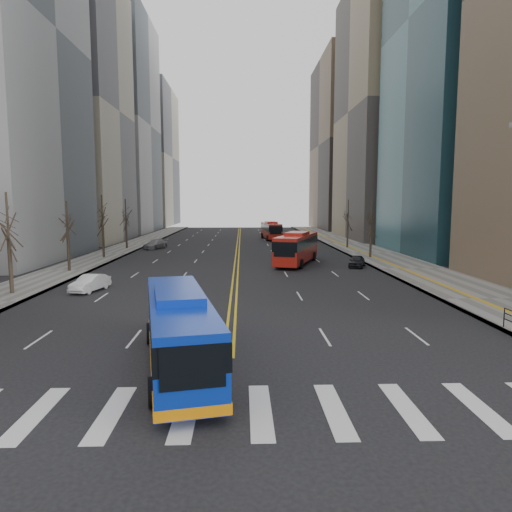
{
  "coord_description": "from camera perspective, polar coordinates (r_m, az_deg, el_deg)",
  "views": [
    {
      "loc": [
        0.61,
        -13.87,
        6.61
      ],
      "look_at": [
        1.41,
        12.24,
        3.56
      ],
      "focal_mm": 32.0,
      "sensor_mm": 36.0,
      "label": 1
    }
  ],
  "objects": [
    {
      "name": "ground",
      "position": [
        15.38,
        -4.07,
        -18.81
      ],
      "size": [
        220.0,
        220.0,
        0.0
      ],
      "primitive_type": "plane",
      "color": "black"
    },
    {
      "name": "sidewalk_right",
      "position": [
        61.59,
        14.16,
        0.36
      ],
      "size": [
        7.0,
        130.0,
        0.15
      ],
      "primitive_type": "cube",
      "color": "slate",
      "rests_on": "ground"
    },
    {
      "name": "sidewalk_left",
      "position": [
        61.65,
        -17.87,
        0.25
      ],
      "size": [
        5.0,
        130.0,
        0.15
      ],
      "primitive_type": "cube",
      "color": "slate",
      "rests_on": "ground"
    },
    {
      "name": "crosswalk",
      "position": [
        15.37,
        -4.07,
        -18.79
      ],
      "size": [
        26.7,
        4.0,
        0.01
      ],
      "color": "silver",
      "rests_on": "ground"
    },
    {
      "name": "centerline",
      "position": [
        69.19,
        -2.26,
        1.17
      ],
      "size": [
        0.55,
        100.0,
        0.01
      ],
      "color": "gold",
      "rests_on": "ground"
    },
    {
      "name": "office_towers",
      "position": [
        84.18,
        -2.17,
        18.52
      ],
      "size": [
        83.0,
        134.0,
        58.0
      ],
      "color": "#949597",
      "rests_on": "ground"
    },
    {
      "name": "street_trees",
      "position": [
        49.08,
        -10.93,
        4.51
      ],
      "size": [
        35.2,
        47.2,
        7.6
      ],
      "color": "#32261F",
      "rests_on": "ground"
    },
    {
      "name": "blue_bus",
      "position": [
        18.72,
        -9.61,
        -8.76
      ],
      "size": [
        4.49,
        11.02,
        3.17
      ],
      "color": "#0B2CA9",
      "rests_on": "ground"
    },
    {
      "name": "red_bus_near",
      "position": [
        49.57,
        5.13,
        1.22
      ],
      "size": [
        6.08,
        11.19,
        3.49
      ],
      "color": "#AC1B12",
      "rests_on": "ground"
    },
    {
      "name": "red_bus_far",
      "position": [
        82.7,
        1.9,
        3.33
      ],
      "size": [
        3.31,
        10.41,
        3.27
      ],
      "color": "#AC1B12",
      "rests_on": "ground"
    },
    {
      "name": "car_white",
      "position": [
        36.5,
        -20.02,
        -3.19
      ],
      "size": [
        2.25,
        4.0,
        1.25
      ],
      "primitive_type": "imported",
      "rotation": [
        0.0,
        0.0,
        -0.26
      ],
      "color": "silver",
      "rests_on": "ground"
    },
    {
      "name": "car_dark_mid",
      "position": [
        48.34,
        12.49,
        -0.64
      ],
      "size": [
        2.59,
        3.84,
        1.21
      ],
      "primitive_type": "imported",
      "rotation": [
        0.0,
        0.0,
        -0.36
      ],
      "color": "black",
      "rests_on": "ground"
    },
    {
      "name": "car_silver",
      "position": [
        67.66,
        -12.47,
        1.46
      ],
      "size": [
        3.47,
        4.96,
        1.33
      ],
      "primitive_type": "imported",
      "rotation": [
        0.0,
        0.0,
        -0.39
      ],
      "color": "gray",
      "rests_on": "ground"
    },
    {
      "name": "car_dark_far",
      "position": [
        81.48,
        3.34,
        2.44
      ],
      "size": [
        2.46,
        4.76,
        1.28
      ],
      "primitive_type": "imported",
      "rotation": [
        0.0,
        0.0,
        0.07
      ],
      "color": "black",
      "rests_on": "ground"
    }
  ]
}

